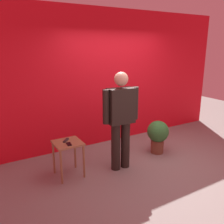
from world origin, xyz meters
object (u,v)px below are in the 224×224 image
at_px(side_table, 68,149).
at_px(potted_plant, 158,134).
at_px(standing_person, 121,116).
at_px(tv_remote, 66,140).
at_px(cell_phone, 69,144).

bearing_deg(side_table, potted_plant, -1.94).
bearing_deg(potted_plant, standing_person, -171.08).
height_order(tv_remote, potted_plant, potted_plant).
relative_size(side_table, tv_remote, 3.59).
bearing_deg(tv_remote, standing_person, 24.39).
bearing_deg(side_table, cell_phone, -99.22).
relative_size(cell_phone, tv_remote, 0.85).
relative_size(standing_person, tv_remote, 10.25).
xyz_separation_m(side_table, tv_remote, (-0.00, 0.07, 0.13)).
relative_size(standing_person, potted_plant, 2.54).
height_order(cell_phone, potted_plant, potted_plant).
height_order(standing_person, side_table, standing_person).
height_order(standing_person, potted_plant, standing_person).
bearing_deg(tv_remote, cell_phone, -52.25).
xyz_separation_m(side_table, potted_plant, (1.91, -0.06, -0.09)).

